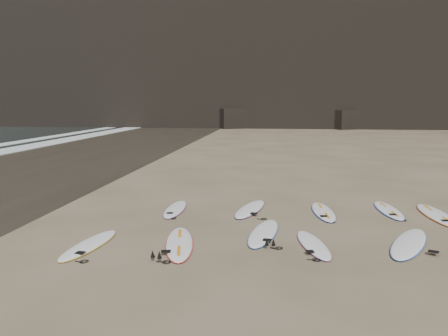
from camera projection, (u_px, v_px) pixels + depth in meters
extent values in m
plane|color=#897559|center=(278.00, 240.00, 10.83)|extent=(240.00, 240.00, 0.00)
cube|color=#383026|center=(20.00, 169.00, 22.18)|extent=(12.00, 200.00, 0.01)
cube|color=black|center=(343.00, 119.00, 53.86)|extent=(4.23, 4.46, 2.33)
cube|color=black|center=(230.00, 118.00, 55.51)|extent=(4.49, 4.76, 2.49)
ellipsoid|color=white|center=(89.00, 244.00, 10.39)|extent=(0.86, 2.44, 0.09)
ellipsoid|color=white|center=(179.00, 243.00, 10.47)|extent=(1.14, 2.69, 0.09)
ellipsoid|color=white|center=(264.00, 232.00, 11.31)|extent=(1.00, 2.62, 0.09)
ellipsoid|color=white|center=(313.00, 244.00, 10.40)|extent=(0.96, 2.26, 0.08)
ellipsoid|color=white|center=(409.00, 243.00, 10.47)|extent=(1.76, 2.76, 0.10)
ellipsoid|color=white|center=(175.00, 209.00, 13.80)|extent=(0.61, 2.31, 0.08)
ellipsoid|color=white|center=(250.00, 209.00, 13.81)|extent=(1.16, 2.61, 0.09)
ellipsoid|color=white|center=(323.00, 211.00, 13.47)|extent=(0.77, 2.47, 0.09)
ellipsoid|color=white|center=(388.00, 210.00, 13.66)|extent=(0.71, 2.44, 0.09)
ellipsoid|color=white|center=(437.00, 215.00, 13.05)|extent=(0.78, 2.81, 0.10)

